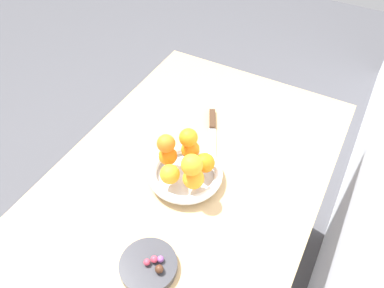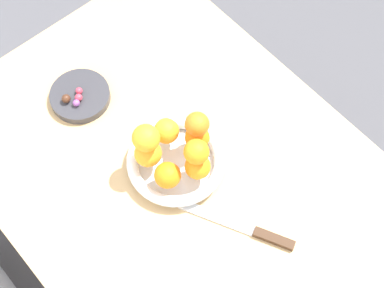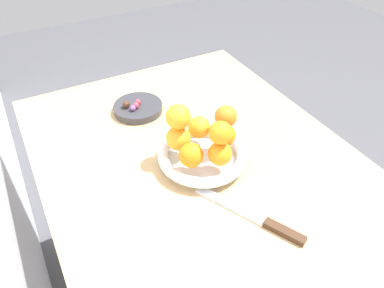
{
  "view_description": "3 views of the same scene",
  "coord_description": "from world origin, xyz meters",
  "px_view_note": "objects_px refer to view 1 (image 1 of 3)",
  "views": [
    {
      "loc": [
        0.64,
        0.35,
        1.62
      ],
      "look_at": [
        0.01,
        0.01,
        0.87
      ],
      "focal_mm": 35.0,
      "sensor_mm": 36.0,
      "label": 1
    },
    {
      "loc": [
        -0.41,
        0.35,
        1.94
      ],
      "look_at": [
        0.0,
        -0.02,
        0.87
      ],
      "focal_mm": 55.0,
      "sensor_mm": 36.0,
      "label": 2
    },
    {
      "loc": [
        -0.56,
        0.35,
        1.38
      ],
      "look_at": [
        0.04,
        0.03,
        0.81
      ],
      "focal_mm": 35.0,
      "sensor_mm": 36.0,
      "label": 3
    }
  ],
  "objects_px": {
    "orange_1": "(205,163)",
    "candy_ball_2": "(160,259)",
    "orange_3": "(168,156)",
    "orange_4": "(170,174)",
    "orange_2": "(190,149)",
    "candy_dish": "(148,266)",
    "orange_0": "(193,178)",
    "knife": "(212,132)",
    "dining_table": "(191,188)",
    "candy_ball_1": "(147,262)",
    "orange_7": "(188,138)",
    "candy_ball_3": "(154,259)",
    "orange_5": "(166,144)",
    "fruit_bowl": "(186,174)",
    "orange_6": "(192,165)",
    "candy_ball_0": "(159,269)"
  },
  "relations": [
    {
      "from": "candy_ball_0",
      "to": "candy_ball_2",
      "type": "height_order",
      "value": "candy_ball_0"
    },
    {
      "from": "orange_5",
      "to": "orange_7",
      "type": "relative_size",
      "value": 0.98
    },
    {
      "from": "orange_7",
      "to": "knife",
      "type": "relative_size",
      "value": 0.22
    },
    {
      "from": "knife",
      "to": "candy_ball_2",
      "type": "bearing_deg",
      "value": 11.12
    },
    {
      "from": "orange_1",
      "to": "orange_5",
      "type": "height_order",
      "value": "orange_5"
    },
    {
      "from": "orange_3",
      "to": "orange_4",
      "type": "bearing_deg",
      "value": 35.55
    },
    {
      "from": "orange_2",
      "to": "candy_ball_0",
      "type": "relative_size",
      "value": 2.69
    },
    {
      "from": "fruit_bowl",
      "to": "orange_5",
      "type": "distance_m",
      "value": 0.12
    },
    {
      "from": "orange_0",
      "to": "orange_3",
      "type": "distance_m",
      "value": 0.11
    },
    {
      "from": "candy_ball_2",
      "to": "orange_4",
      "type": "bearing_deg",
      "value": -155.3
    },
    {
      "from": "orange_5",
      "to": "candy_dish",
      "type": "bearing_deg",
      "value": 22.11
    },
    {
      "from": "candy_ball_1",
      "to": "knife",
      "type": "distance_m",
      "value": 0.51
    },
    {
      "from": "orange_4",
      "to": "candy_ball_1",
      "type": "height_order",
      "value": "orange_4"
    },
    {
      "from": "fruit_bowl",
      "to": "orange_2",
      "type": "height_order",
      "value": "orange_2"
    },
    {
      "from": "orange_7",
      "to": "candy_ball_3",
      "type": "height_order",
      "value": "orange_7"
    },
    {
      "from": "orange_1",
      "to": "candy_ball_2",
      "type": "xyz_separation_m",
      "value": [
        0.3,
        0.03,
        -0.04
      ]
    },
    {
      "from": "candy_dish",
      "to": "orange_0",
      "type": "relative_size",
      "value": 2.37
    },
    {
      "from": "orange_1",
      "to": "candy_ball_3",
      "type": "height_order",
      "value": "orange_1"
    },
    {
      "from": "knife",
      "to": "dining_table",
      "type": "bearing_deg",
      "value": 5.07
    },
    {
      "from": "dining_table",
      "to": "candy_ball_0",
      "type": "xyz_separation_m",
      "value": [
        0.32,
        0.09,
        0.12
      ]
    },
    {
      "from": "dining_table",
      "to": "orange_2",
      "type": "distance_m",
      "value": 0.16
    },
    {
      "from": "orange_2",
      "to": "orange_5",
      "type": "xyz_separation_m",
      "value": [
        0.06,
        -0.05,
        0.05
      ]
    },
    {
      "from": "candy_ball_1",
      "to": "orange_3",
      "type": "bearing_deg",
      "value": -158.67
    },
    {
      "from": "orange_3",
      "to": "orange_5",
      "type": "height_order",
      "value": "orange_5"
    },
    {
      "from": "orange_0",
      "to": "candy_ball_1",
      "type": "xyz_separation_m",
      "value": [
        0.25,
        0.01,
        -0.04
      ]
    },
    {
      "from": "candy_ball_0",
      "to": "candy_ball_1",
      "type": "relative_size",
      "value": 1.24
    },
    {
      "from": "orange_5",
      "to": "orange_0",
      "type": "bearing_deg",
      "value": 70.91
    },
    {
      "from": "orange_1",
      "to": "orange_2",
      "type": "distance_m",
      "value": 0.07
    },
    {
      "from": "orange_4",
      "to": "candy_dish",
      "type": "bearing_deg",
      "value": 17.82
    },
    {
      "from": "orange_2",
      "to": "candy_ball_2",
      "type": "xyz_separation_m",
      "value": [
        0.32,
        0.09,
        -0.04
      ]
    },
    {
      "from": "candy_dish",
      "to": "orange_0",
      "type": "bearing_deg",
      "value": -177.81
    },
    {
      "from": "orange_1",
      "to": "orange_5",
      "type": "xyz_separation_m",
      "value": [
        0.03,
        -0.11,
        0.05
      ]
    },
    {
      "from": "orange_2",
      "to": "knife",
      "type": "bearing_deg",
      "value": -179.38
    },
    {
      "from": "orange_4",
      "to": "orange_5",
      "type": "xyz_separation_m",
      "value": [
        -0.05,
        -0.04,
        0.05
      ]
    },
    {
      "from": "orange_6",
      "to": "knife",
      "type": "relative_size",
      "value": 0.25
    },
    {
      "from": "candy_ball_1",
      "to": "knife",
      "type": "relative_size",
      "value": 0.07
    },
    {
      "from": "candy_dish",
      "to": "orange_4",
      "type": "relative_size",
      "value": 2.52
    },
    {
      "from": "orange_7",
      "to": "candy_ball_2",
      "type": "relative_size",
      "value": 3.23
    },
    {
      "from": "orange_6",
      "to": "orange_4",
      "type": "bearing_deg",
      "value": -78.57
    },
    {
      "from": "orange_0",
      "to": "orange_2",
      "type": "xyz_separation_m",
      "value": [
        -0.09,
        -0.06,
        -0.0
      ]
    },
    {
      "from": "candy_dish",
      "to": "knife",
      "type": "distance_m",
      "value": 0.5
    },
    {
      "from": "fruit_bowl",
      "to": "candy_ball_1",
      "type": "relative_size",
      "value": 13.0
    },
    {
      "from": "candy_dish",
      "to": "knife",
      "type": "bearing_deg",
      "value": -171.86
    },
    {
      "from": "dining_table",
      "to": "candy_ball_2",
      "type": "xyz_separation_m",
      "value": [
        0.3,
        0.08,
        0.12
      ]
    },
    {
      "from": "orange_3",
      "to": "knife",
      "type": "distance_m",
      "value": 0.22
    },
    {
      "from": "orange_0",
      "to": "candy_ball_0",
      "type": "relative_size",
      "value": 2.88
    },
    {
      "from": "dining_table",
      "to": "orange_1",
      "type": "xyz_separation_m",
      "value": [
        0.01,
        0.05,
        0.16
      ]
    },
    {
      "from": "orange_7",
      "to": "candy_ball_2",
      "type": "bearing_deg",
      "value": 16.72
    },
    {
      "from": "orange_0",
      "to": "orange_3",
      "type": "xyz_separation_m",
      "value": [
        -0.04,
        -0.11,
        -0.0
      ]
    },
    {
      "from": "orange_1",
      "to": "orange_7",
      "type": "xyz_separation_m",
      "value": [
        -0.02,
        -0.06,
        0.05
      ]
    }
  ]
}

